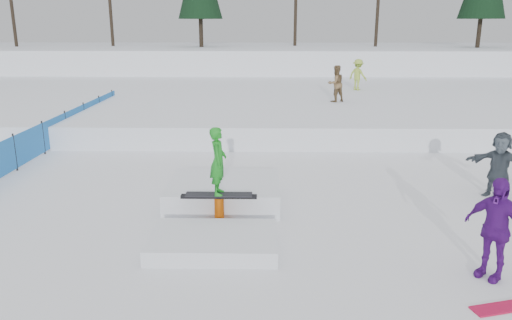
{
  "coord_description": "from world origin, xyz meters",
  "views": [
    {
      "loc": [
        0.7,
        -9.07,
        4.16
      ],
      "look_at": [
        0.5,
        2.0,
        1.1
      ],
      "focal_mm": 35.0,
      "sensor_mm": 36.0,
      "label": 1
    }
  ],
  "objects_px": {
    "walker_olive": "(336,84)",
    "spectator_purple": "(495,228)",
    "safety_fence": "(43,138)",
    "spectator_dark": "(499,165)",
    "walker_ygreen": "(358,75)",
    "jib_rail_feature": "(222,201)"
  },
  "relations": [
    {
      "from": "walker_olive",
      "to": "spectator_purple",
      "type": "bearing_deg",
      "value": 67.25
    },
    {
      "from": "safety_fence",
      "to": "spectator_dark",
      "type": "xyz_separation_m",
      "value": [
        12.91,
        -3.92,
        0.27
      ]
    },
    {
      "from": "walker_olive",
      "to": "spectator_dark",
      "type": "xyz_separation_m",
      "value": [
        2.63,
        -10.07,
        -0.77
      ]
    },
    {
      "from": "walker_olive",
      "to": "walker_ygreen",
      "type": "height_order",
      "value": "walker_olive"
    },
    {
      "from": "spectator_purple",
      "to": "walker_olive",
      "type": "bearing_deg",
      "value": 144.0
    },
    {
      "from": "safety_fence",
      "to": "walker_olive",
      "type": "xyz_separation_m",
      "value": [
        10.28,
        6.14,
        1.04
      ]
    },
    {
      "from": "safety_fence",
      "to": "walker_olive",
      "type": "bearing_deg",
      "value": 30.86
    },
    {
      "from": "safety_fence",
      "to": "spectator_dark",
      "type": "height_order",
      "value": "spectator_dark"
    },
    {
      "from": "walker_ygreen",
      "to": "spectator_dark",
      "type": "relative_size",
      "value": 0.96
    },
    {
      "from": "spectator_dark",
      "to": "jib_rail_feature",
      "type": "height_order",
      "value": "jib_rail_feature"
    },
    {
      "from": "walker_olive",
      "to": "spectator_dark",
      "type": "height_order",
      "value": "walker_olive"
    },
    {
      "from": "jib_rail_feature",
      "to": "spectator_purple",
      "type": "bearing_deg",
      "value": -30.18
    },
    {
      "from": "walker_ygreen",
      "to": "spectator_purple",
      "type": "distance_m",
      "value": 18.09
    },
    {
      "from": "spectator_purple",
      "to": "spectator_dark",
      "type": "xyz_separation_m",
      "value": [
        1.91,
        4.06,
        -0.07
      ]
    },
    {
      "from": "spectator_dark",
      "to": "jib_rail_feature",
      "type": "distance_m",
      "value": 6.81
    },
    {
      "from": "safety_fence",
      "to": "spectator_purple",
      "type": "relative_size",
      "value": 9.06
    },
    {
      "from": "spectator_dark",
      "to": "jib_rail_feature",
      "type": "relative_size",
      "value": 0.37
    },
    {
      "from": "walker_olive",
      "to": "jib_rail_feature",
      "type": "xyz_separation_m",
      "value": [
        -4.04,
        -11.36,
        -1.28
      ]
    },
    {
      "from": "spectator_purple",
      "to": "spectator_dark",
      "type": "relative_size",
      "value": 1.08
    },
    {
      "from": "spectator_purple",
      "to": "jib_rail_feature",
      "type": "distance_m",
      "value": 5.54
    },
    {
      "from": "walker_olive",
      "to": "jib_rail_feature",
      "type": "relative_size",
      "value": 0.36
    },
    {
      "from": "walker_olive",
      "to": "spectator_dark",
      "type": "bearing_deg",
      "value": 78.96
    }
  ]
}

